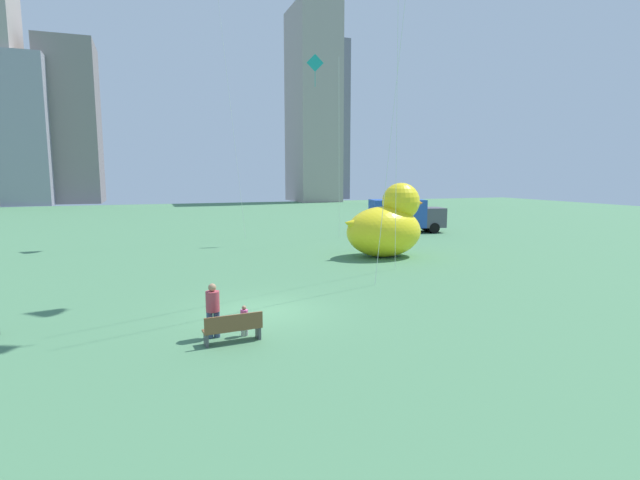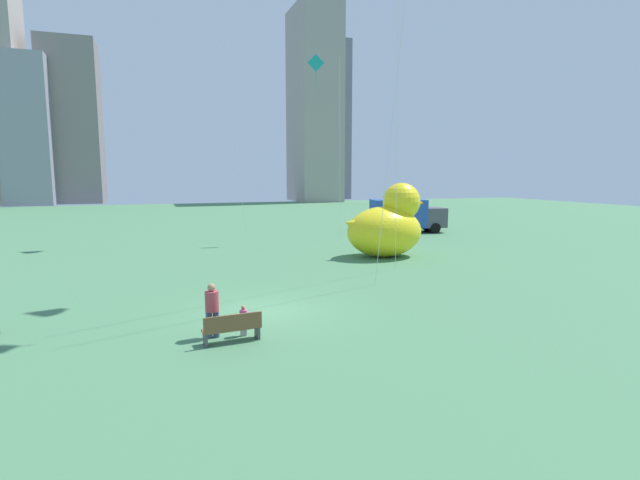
{
  "view_description": "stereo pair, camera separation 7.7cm",
  "coord_description": "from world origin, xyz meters",
  "px_view_note": "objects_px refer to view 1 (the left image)",
  "views": [
    {
      "loc": [
        -3.89,
        -16.89,
        5.0
      ],
      "look_at": [
        3.29,
        3.24,
        2.1
      ],
      "focal_mm": 27.08,
      "sensor_mm": 36.0,
      "label": 1
    },
    {
      "loc": [
        -3.82,
        -16.91,
        5.0
      ],
      "look_at": [
        3.29,
        3.24,
        2.1
      ],
      "focal_mm": 27.08,
      "sensor_mm": 36.0,
      "label": 2
    }
  ],
  "objects_px": {
    "person_child": "(244,319)",
    "giant_inflatable_duck": "(387,225)",
    "park_bench": "(233,327)",
    "box_truck": "(405,216)",
    "person_adult": "(213,308)",
    "kite_teal": "(317,72)"
  },
  "relations": [
    {
      "from": "person_child",
      "to": "giant_inflatable_duck",
      "type": "distance_m",
      "value": 16.16
    },
    {
      "from": "park_bench",
      "to": "box_truck",
      "type": "relative_size",
      "value": 0.27
    },
    {
      "from": "person_adult",
      "to": "giant_inflatable_duck",
      "type": "relative_size",
      "value": 0.31
    },
    {
      "from": "park_bench",
      "to": "person_child",
      "type": "relative_size",
      "value": 1.84
    },
    {
      "from": "person_child",
      "to": "person_adult",
      "type": "bearing_deg",
      "value": 170.7
    },
    {
      "from": "kite_teal",
      "to": "giant_inflatable_duck",
      "type": "bearing_deg",
      "value": -80.1
    },
    {
      "from": "giant_inflatable_duck",
      "to": "kite_teal",
      "type": "bearing_deg",
      "value": 99.9
    },
    {
      "from": "box_truck",
      "to": "kite_teal",
      "type": "height_order",
      "value": "kite_teal"
    },
    {
      "from": "person_adult",
      "to": "box_truck",
      "type": "height_order",
      "value": "box_truck"
    },
    {
      "from": "park_bench",
      "to": "person_child",
      "type": "bearing_deg",
      "value": 50.46
    },
    {
      "from": "box_truck",
      "to": "kite_teal",
      "type": "distance_m",
      "value": 14.27
    },
    {
      "from": "giant_inflatable_duck",
      "to": "box_truck",
      "type": "relative_size",
      "value": 0.81
    },
    {
      "from": "giant_inflatable_duck",
      "to": "park_bench",
      "type": "bearing_deg",
      "value": -133.08
    },
    {
      "from": "box_truck",
      "to": "person_child",
      "type": "bearing_deg",
      "value": -129.36
    },
    {
      "from": "person_adult",
      "to": "giant_inflatable_duck",
      "type": "xyz_separation_m",
      "value": [
        11.96,
        11.58,
        0.98
      ]
    },
    {
      "from": "park_bench",
      "to": "kite_teal",
      "type": "relative_size",
      "value": 0.13
    },
    {
      "from": "person_child",
      "to": "kite_teal",
      "type": "bearing_deg",
      "value": 64.8
    },
    {
      "from": "person_adult",
      "to": "person_child",
      "type": "xyz_separation_m",
      "value": [
        0.93,
        -0.15,
        -0.41
      ]
    },
    {
      "from": "person_adult",
      "to": "box_truck",
      "type": "xyz_separation_m",
      "value": [
        19.3,
        22.23,
        0.51
      ]
    },
    {
      "from": "person_child",
      "to": "box_truck",
      "type": "distance_m",
      "value": 28.97
    },
    {
      "from": "kite_teal",
      "to": "box_truck",
      "type": "bearing_deg",
      "value": 13.47
    },
    {
      "from": "park_bench",
      "to": "person_adult",
      "type": "relative_size",
      "value": 1.04
    }
  ]
}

